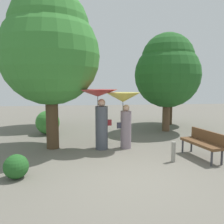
% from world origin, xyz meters
% --- Properties ---
extents(ground_plane, '(40.00, 40.00, 0.00)m').
position_xyz_m(ground_plane, '(0.00, 0.00, 0.00)').
color(ground_plane, '#6B665B').
extents(person_left, '(1.34, 1.34, 2.06)m').
position_xyz_m(person_left, '(-0.50, 2.50, 1.48)').
color(person_left, '#474C56').
rests_on(person_left, ground).
extents(person_right, '(1.19, 1.19, 1.95)m').
position_xyz_m(person_right, '(0.35, 2.52, 1.46)').
color(person_right, gray).
rests_on(person_right, ground).
extents(park_bench, '(0.73, 1.56, 0.83)m').
position_xyz_m(park_bench, '(2.53, 1.11, 0.51)').
color(park_bench, '#38383D').
rests_on(park_bench, ground).
extents(tree_near_left, '(3.35, 3.35, 5.39)m').
position_xyz_m(tree_near_left, '(-2.12, 2.84, 3.47)').
color(tree_near_left, '#4C3823').
rests_on(tree_near_left, ground).
extents(tree_near_right, '(2.70, 2.70, 4.13)m').
position_xyz_m(tree_near_right, '(3.79, 6.98, 2.61)').
color(tree_near_right, '#42301E').
rests_on(tree_near_right, ground).
extents(tree_mid_left, '(2.95, 2.95, 5.18)m').
position_xyz_m(tree_mid_left, '(-2.63, 7.18, 3.42)').
color(tree_mid_left, '#42301E').
rests_on(tree_mid_left, ground).
extents(tree_mid_right, '(3.07, 3.07, 4.63)m').
position_xyz_m(tree_mid_right, '(2.93, 5.22, 2.91)').
color(tree_mid_right, brown).
rests_on(tree_mid_right, ground).
extents(bush_path_left, '(1.07, 1.07, 1.07)m').
position_xyz_m(bush_path_left, '(-2.64, 5.26, 0.53)').
color(bush_path_left, '#387F33').
rests_on(bush_path_left, ground).
extents(bush_path_right, '(0.58, 0.58, 0.58)m').
position_xyz_m(bush_path_right, '(-2.66, 0.27, 0.29)').
color(bush_path_right, '#235B23').
rests_on(bush_path_right, ground).
extents(path_marker_post, '(0.12, 0.12, 0.59)m').
position_xyz_m(path_marker_post, '(1.50, 0.89, 0.30)').
color(path_marker_post, gray).
rests_on(path_marker_post, ground).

